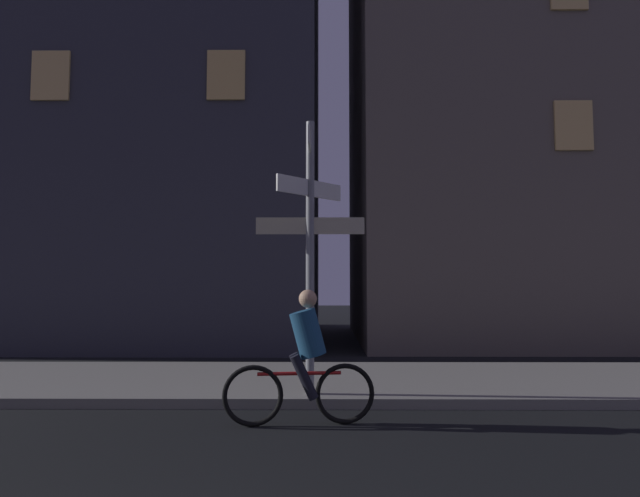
{
  "coord_description": "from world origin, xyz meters",
  "views": [
    {
      "loc": [
        1.06,
        -1.48,
        1.67
      ],
      "look_at": [
        1.0,
        5.87,
        2.18
      ],
      "focal_mm": 29.13,
      "sensor_mm": 36.0,
      "label": 1
    }
  ],
  "objects": [
    {
      "name": "building_right_block",
      "position": [
        7.0,
        14.7,
        10.12
      ],
      "size": [
        9.86,
        8.1,
        20.23
      ],
      "color": "#6B6056",
      "rests_on": "ground_plane"
    },
    {
      "name": "building_left_block",
      "position": [
        -5.44,
        15.41,
        8.44
      ],
      "size": [
        12.53,
        9.88,
        16.88
      ],
      "color": "#383842",
      "rests_on": "ground_plane"
    },
    {
      "name": "sidewalk_kerb",
      "position": [
        0.0,
        7.24,
        0.07
      ],
      "size": [
        40.0,
        3.32,
        0.14
      ],
      "primitive_type": "cube",
      "color": "gray",
      "rests_on": "ground_plane"
    },
    {
      "name": "cyclist",
      "position": [
        0.81,
        4.81,
        0.75
      ],
      "size": [
        1.81,
        0.37,
        1.61
      ],
      "color": "black",
      "rests_on": "ground_plane"
    },
    {
      "name": "signpost",
      "position": [
        0.86,
        5.91,
        2.41
      ],
      "size": [
        1.56,
        1.24,
        3.89
      ],
      "color": "gray",
      "rests_on": "sidewalk_kerb"
    }
  ]
}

